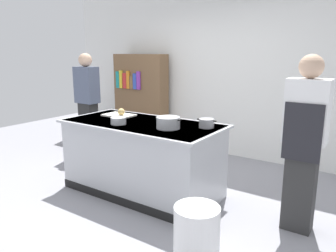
{
  "coord_description": "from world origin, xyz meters",
  "views": [
    {
      "loc": [
        2.43,
        -3.0,
        1.73
      ],
      "look_at": [
        0.25,
        0.2,
        0.85
      ],
      "focal_mm": 34.68,
      "sensor_mm": 36.0,
      "label": 1
    }
  ],
  "objects_px": {
    "person_guest": "(88,102)",
    "bookshelf": "(141,99)",
    "sauce_pan": "(207,123)",
    "stock_pot": "(168,123)",
    "mixing_bowl": "(118,121)",
    "trash_bin": "(197,235)",
    "person_chef": "(304,141)",
    "onion": "(121,112)"
  },
  "relations": [
    {
      "from": "person_chef",
      "to": "bookshelf",
      "type": "xyz_separation_m",
      "value": [
        -3.3,
        1.63,
        -0.06
      ]
    },
    {
      "from": "mixing_bowl",
      "to": "trash_bin",
      "type": "bearing_deg",
      "value": -24.0
    },
    {
      "from": "mixing_bowl",
      "to": "stock_pot",
      "type": "bearing_deg",
      "value": 14.06
    },
    {
      "from": "sauce_pan",
      "to": "trash_bin",
      "type": "bearing_deg",
      "value": -65.53
    },
    {
      "from": "onion",
      "to": "mixing_bowl",
      "type": "bearing_deg",
      "value": -52.14
    },
    {
      "from": "person_chef",
      "to": "bookshelf",
      "type": "distance_m",
      "value": 3.68
    },
    {
      "from": "onion",
      "to": "person_guest",
      "type": "distance_m",
      "value": 1.42
    },
    {
      "from": "bookshelf",
      "to": "person_chef",
      "type": "bearing_deg",
      "value": -26.3
    },
    {
      "from": "person_guest",
      "to": "mixing_bowl",
      "type": "bearing_deg",
      "value": 77.74
    },
    {
      "from": "stock_pot",
      "to": "trash_bin",
      "type": "distance_m",
      "value": 1.35
    },
    {
      "from": "person_chef",
      "to": "person_guest",
      "type": "bearing_deg",
      "value": 62.98
    },
    {
      "from": "onion",
      "to": "trash_bin",
      "type": "distance_m",
      "value": 2.11
    },
    {
      "from": "sauce_pan",
      "to": "trash_bin",
      "type": "xyz_separation_m",
      "value": [
        0.49,
        -1.07,
        -0.7
      ]
    },
    {
      "from": "mixing_bowl",
      "to": "trash_bin",
      "type": "relative_size",
      "value": 0.36
    },
    {
      "from": "trash_bin",
      "to": "person_guest",
      "type": "height_order",
      "value": "person_guest"
    },
    {
      "from": "bookshelf",
      "to": "trash_bin",
      "type": "bearing_deg",
      "value": -44.31
    },
    {
      "from": "stock_pot",
      "to": "bookshelf",
      "type": "distance_m",
      "value": 2.68
    },
    {
      "from": "bookshelf",
      "to": "stock_pot",
      "type": "bearing_deg",
      "value": -44.5
    },
    {
      "from": "sauce_pan",
      "to": "person_guest",
      "type": "distance_m",
      "value": 2.58
    },
    {
      "from": "sauce_pan",
      "to": "person_guest",
      "type": "relative_size",
      "value": 0.14
    },
    {
      "from": "sauce_pan",
      "to": "person_guest",
      "type": "bearing_deg",
      "value": 168.45
    },
    {
      "from": "stock_pot",
      "to": "person_guest",
      "type": "relative_size",
      "value": 0.19
    },
    {
      "from": "onion",
      "to": "sauce_pan",
      "type": "bearing_deg",
      "value": 3.19
    },
    {
      "from": "person_guest",
      "to": "bookshelf",
      "type": "height_order",
      "value": "person_guest"
    },
    {
      "from": "mixing_bowl",
      "to": "person_chef",
      "type": "height_order",
      "value": "person_chef"
    },
    {
      "from": "stock_pot",
      "to": "mixing_bowl",
      "type": "distance_m",
      "value": 0.63
    },
    {
      "from": "person_chef",
      "to": "person_guest",
      "type": "relative_size",
      "value": 1.0
    },
    {
      "from": "sauce_pan",
      "to": "onion",
      "type": "bearing_deg",
      "value": -176.81
    },
    {
      "from": "stock_pot",
      "to": "bookshelf",
      "type": "relative_size",
      "value": 0.19
    },
    {
      "from": "trash_bin",
      "to": "person_guest",
      "type": "bearing_deg",
      "value": 152.23
    },
    {
      "from": "stock_pot",
      "to": "person_chef",
      "type": "relative_size",
      "value": 0.19
    },
    {
      "from": "sauce_pan",
      "to": "bookshelf",
      "type": "xyz_separation_m",
      "value": [
        -2.25,
        1.6,
        -0.1
      ]
    },
    {
      "from": "onion",
      "to": "trash_bin",
      "type": "bearing_deg",
      "value": -30.24
    },
    {
      "from": "trash_bin",
      "to": "person_guest",
      "type": "xyz_separation_m",
      "value": [
        -3.01,
        1.58,
        0.66
      ]
    },
    {
      "from": "onion",
      "to": "person_chef",
      "type": "bearing_deg",
      "value": 0.9
    },
    {
      "from": "stock_pot",
      "to": "person_chef",
      "type": "distance_m",
      "value": 1.41
    },
    {
      "from": "stock_pot",
      "to": "mixing_bowl",
      "type": "relative_size",
      "value": 1.82
    },
    {
      "from": "stock_pot",
      "to": "trash_bin",
      "type": "relative_size",
      "value": 0.66
    },
    {
      "from": "stock_pot",
      "to": "mixing_bowl",
      "type": "height_order",
      "value": "stock_pot"
    },
    {
      "from": "person_guest",
      "to": "bookshelf",
      "type": "relative_size",
      "value": 1.01
    },
    {
      "from": "onion",
      "to": "sauce_pan",
      "type": "relative_size",
      "value": 0.38
    },
    {
      "from": "trash_bin",
      "to": "person_guest",
      "type": "relative_size",
      "value": 0.29
    }
  ]
}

